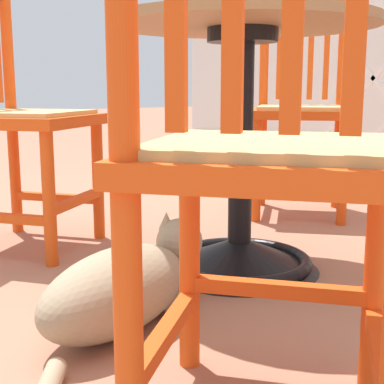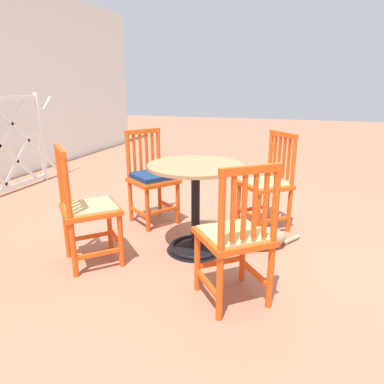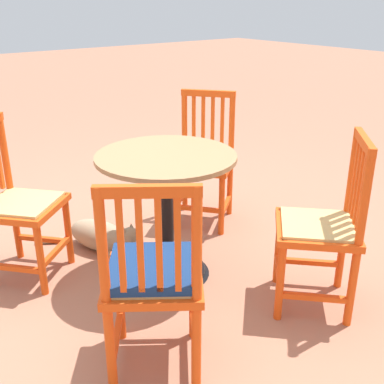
{
  "view_description": "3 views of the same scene",
  "coord_description": "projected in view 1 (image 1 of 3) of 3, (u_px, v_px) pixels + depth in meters",
  "views": [
    {
      "loc": [
        1.12,
        -0.82,
        0.54
      ],
      "look_at": [
        -0.26,
        0.15,
        0.22
      ],
      "focal_mm": 52.44,
      "sensor_mm": 36.0,
      "label": 1
    },
    {
      "loc": [
        -2.69,
        -0.55,
        1.32
      ],
      "look_at": [
        0.05,
        0.32,
        0.44
      ],
      "focal_mm": 32.83,
      "sensor_mm": 36.0,
      "label": 2
    },
    {
      "loc": [
        1.24,
        2.23,
        1.51
      ],
      "look_at": [
        -0.24,
        0.31,
        0.51
      ],
      "focal_mm": 44.69,
      "sensor_mm": 36.0,
      "label": 3
    }
  ],
  "objects": [
    {
      "name": "orange_chair_by_planter",
      "position": [
        271.0,
        163.0,
        0.8
      ],
      "size": [
        0.56,
        0.56,
        0.91
      ],
      "color": "#E04C14",
      "rests_on": "ground_plane"
    },
    {
      "name": "ground_plane",
      "position": [
        202.0,
        297.0,
        1.46
      ],
      "size": [
        24.0,
        24.0,
        0.0
      ],
      "primitive_type": "plane",
      "color": "#A36B51"
    },
    {
      "name": "cafe_table",
      "position": [
        240.0,
        176.0,
        1.64
      ],
      "size": [
        0.76,
        0.76,
        0.73
      ],
      "color": "black",
      "rests_on": "ground_plane"
    },
    {
      "name": "orange_chair_near_fence",
      "position": [
        19.0,
        120.0,
        1.86
      ],
      "size": [
        0.56,
        0.56,
        0.91
      ],
      "color": "#E04C14",
      "rests_on": "ground_plane"
    },
    {
      "name": "tabby_cat",
      "position": [
        128.0,
        286.0,
        1.27
      ],
      "size": [
        0.49,
        0.63,
        0.23
      ],
      "color": "#9E896B",
      "rests_on": "ground_plane"
    },
    {
      "name": "orange_chair_tucked_in",
      "position": [
        301.0,
        113.0,
        2.38
      ],
      "size": [
        0.57,
        0.57,
        0.91
      ],
      "color": "#E04C14",
      "rests_on": "ground_plane"
    }
  ]
}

